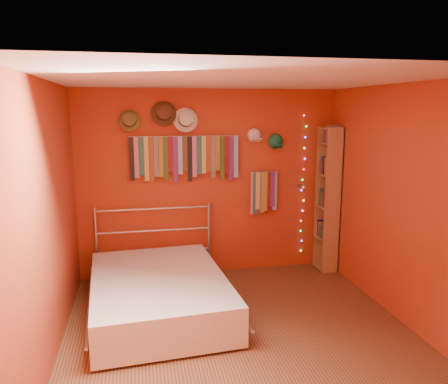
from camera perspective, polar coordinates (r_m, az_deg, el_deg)
ground at (r=4.67m, az=1.97°, el=-17.83°), size 3.50×3.50×0.00m
back_wall at (r=5.90m, az=-1.84°, el=1.16°), size 3.50×0.02×2.50m
right_wall at (r=4.92m, az=22.36°, el=-1.60°), size 0.02×3.50×2.50m
left_wall at (r=4.18m, az=-21.99°, el=-3.64°), size 0.02×3.50×2.50m
ceiling at (r=4.11m, az=2.20°, el=14.47°), size 3.50×3.50×0.02m
tie_rack at (r=5.74m, az=-5.12°, el=4.70°), size 1.45×0.03×0.60m
small_tie_rack at (r=6.02m, az=5.21°, el=0.13°), size 0.40×0.03×0.60m
fedora_olive at (r=5.64m, az=-12.23°, el=9.14°), size 0.27×0.15×0.27m
fedora_brown at (r=5.65m, az=-7.85°, el=10.19°), size 0.32×0.18×0.32m
fedora_white at (r=5.67m, az=-5.01°, el=9.43°), size 0.32×0.17×0.31m
cap_white at (r=5.90m, az=3.96°, el=7.38°), size 0.18×0.23×0.18m
cap_green at (r=5.99m, az=6.74°, el=6.57°), size 0.19×0.24×0.19m
fairy_lights at (r=6.22m, az=10.28°, el=0.90°), size 0.06×0.02×1.95m
reading_lamp at (r=5.99m, az=10.21°, el=0.61°), size 0.08×0.33×0.10m
bookshelf at (r=6.22m, az=13.75°, el=-0.82°), size 0.25×0.34×2.00m
bed at (r=5.01m, az=-8.52°, el=-12.91°), size 1.66×2.13×1.00m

